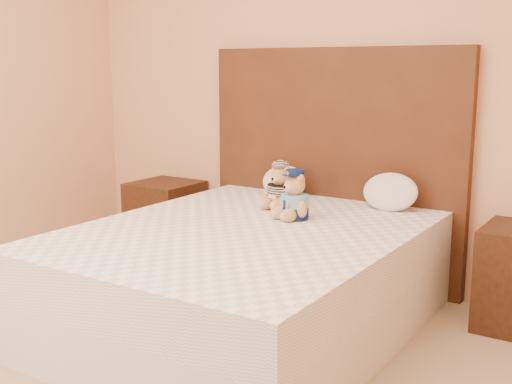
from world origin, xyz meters
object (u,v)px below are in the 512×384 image
Objects in this scene: teddy_prisoner at (280,186)px; pillow_right at (390,190)px; nightstand_left at (166,219)px; pillow_left at (284,180)px; teddy_police at (295,195)px; bed at (246,278)px.

pillow_right is at bearing 39.16° from teddy_prisoner.
teddy_prisoner is 0.65m from pillow_right.
nightstand_left is 1.78× the size of pillow_left.
pillow_left is 0.92× the size of pillow_right.
teddy_police reaches higher than pillow_right.
pillow_right is at bearing 1.00° from nightstand_left.
teddy_prisoner is at bearing -62.45° from pillow_left.
teddy_prisoner reaches higher than nightstand_left.
teddy_prisoner reaches higher than bed.
nightstand_left is 1.49m from teddy_police.
teddy_prisoner is (-0.20, 0.18, -0.00)m from teddy_police.
nightstand_left is 2.02× the size of teddy_police.
teddy_prisoner reaches higher than pillow_left.
teddy_prisoner is 0.87× the size of pillow_left.
pillow_right reaches higher than pillow_left.
nightstand_left is at bearing 147.38° from bed.
teddy_police is (1.36, -0.47, 0.41)m from nightstand_left.
bed is 1.03m from pillow_right.
teddy_prisoner is 0.80× the size of pillow_right.
pillow_right is at bearing 76.00° from teddy_police.
pillow_right is (1.72, 0.03, 0.39)m from nightstand_left.
teddy_prisoner is at bearing -150.08° from pillow_right.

